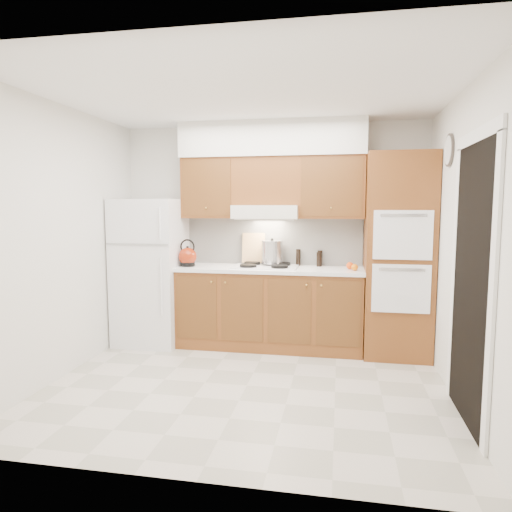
{
  "coord_description": "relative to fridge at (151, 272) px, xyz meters",
  "views": [
    {
      "loc": [
        0.82,
        -3.95,
        1.64
      ],
      "look_at": [
        0.0,
        0.45,
        1.15
      ],
      "focal_mm": 32.0,
      "sensor_mm": 36.0,
      "label": 1
    }
  ],
  "objects": [
    {
      "name": "cutting_board",
      "position": [
        1.2,
        0.29,
        0.28
      ],
      "size": [
        0.28,
        0.11,
        0.36
      ],
      "primitive_type": "cube",
      "rotation": [
        -0.21,
        0.0,
        0.08
      ],
      "color": "#D7B86E",
      "rests_on": "countertop"
    },
    {
      "name": "backsplash",
      "position": [
        1.43,
        0.34,
        0.36
      ],
      "size": [
        2.11,
        0.03,
        0.56
      ],
      "primitive_type": "cube",
      "color": "white",
      "rests_on": "countertop"
    },
    {
      "name": "wall_left",
      "position": [
        -0.4,
        -1.14,
        0.44
      ],
      "size": [
        0.02,
        3.0,
        2.6
      ],
      "primitive_type": "cube",
      "color": "silver",
      "rests_on": "floor"
    },
    {
      "name": "base_cabinets",
      "position": [
        1.43,
        0.06,
        -0.41
      ],
      "size": [
        2.11,
        0.6,
        0.9
      ],
      "primitive_type": "cube",
      "color": "brown",
      "rests_on": "floor"
    },
    {
      "name": "upper_cab_left",
      "position": [
        0.69,
        0.19,
        0.99
      ],
      "size": [
        0.63,
        0.33,
        0.7
      ],
      "primitive_type": "cube",
      "color": "brown",
      "rests_on": "wall_back"
    },
    {
      "name": "range_hood",
      "position": [
        1.38,
        0.13,
        0.71
      ],
      "size": [
        0.75,
        0.45,
        0.15
      ],
      "primitive_type": "cube",
      "color": "silver",
      "rests_on": "wall_back"
    },
    {
      "name": "condiment_b",
      "position": [
        1.99,
        0.31,
        0.17
      ],
      "size": [
        0.07,
        0.07,
        0.18
      ],
      "primitive_type": "cylinder",
      "rotation": [
        0.0,
        0.0,
        0.2
      ],
      "color": "black",
      "rests_on": "countertop"
    },
    {
      "name": "floor",
      "position": [
        1.41,
        -1.14,
        -0.86
      ],
      "size": [
        3.6,
        3.6,
        0.0
      ],
      "primitive_type": "plane",
      "color": "beige",
      "rests_on": "ground"
    },
    {
      "name": "orange_near",
      "position": [
        2.39,
        -0.05,
        0.12
      ],
      "size": [
        0.1,
        0.1,
        0.07
      ],
      "primitive_type": "sphere",
      "rotation": [
        0.0,
        0.0,
        0.42
      ],
      "color": "orange",
      "rests_on": "countertop"
    },
    {
      "name": "condiment_a",
      "position": [
        1.74,
        0.28,
        0.18
      ],
      "size": [
        0.07,
        0.07,
        0.19
      ],
      "primitive_type": "cylinder",
      "rotation": [
        0.0,
        0.0,
        -0.38
      ],
      "color": "black",
      "rests_on": "countertop"
    },
    {
      "name": "condiment_c",
      "position": [
        1.99,
        0.23,
        0.16
      ],
      "size": [
        0.07,
        0.07,
        0.17
      ],
      "primitive_type": "cylinder",
      "rotation": [
        0.0,
        0.0,
        -0.13
      ],
      "color": "black",
      "rests_on": "countertop"
    },
    {
      "name": "kettle",
      "position": [
        0.48,
        -0.04,
        0.2
      ],
      "size": [
        0.28,
        0.28,
        0.21
      ],
      "primitive_type": "sphere",
      "rotation": [
        0.0,
        0.0,
        -0.39
      ],
      "color": "maroon",
      "rests_on": "countertop"
    },
    {
      "name": "wall_clock",
      "position": [
        3.19,
        -0.59,
        1.29
      ],
      "size": [
        0.02,
        0.3,
        0.3
      ],
      "primitive_type": "cylinder",
      "rotation": [
        0.0,
        1.57,
        0.0
      ],
      "color": "#3F3833",
      "rests_on": "wall_right"
    },
    {
      "name": "countertop",
      "position": [
        1.43,
        0.05,
        0.06
      ],
      "size": [
        2.13,
        0.62,
        0.04
      ],
      "primitive_type": "cube",
      "color": "white",
      "rests_on": "base_cabinets"
    },
    {
      "name": "doorway",
      "position": [
        3.19,
        -1.49,
        0.19
      ],
      "size": [
        0.02,
        0.9,
        2.1
      ],
      "primitive_type": "cube",
      "color": "black",
      "rests_on": "floor"
    },
    {
      "name": "oven_cabinet",
      "position": [
        2.85,
        0.03,
        0.24
      ],
      "size": [
        0.7,
        0.65,
        2.2
      ],
      "primitive_type": "cube",
      "color": "brown",
      "rests_on": "floor"
    },
    {
      "name": "stock_pot",
      "position": [
        1.44,
        0.18,
        0.24
      ],
      "size": [
        0.3,
        0.3,
        0.26
      ],
      "primitive_type": "cylinder",
      "rotation": [
        0.0,
        0.0,
        0.25
      ],
      "color": "silver",
      "rests_on": "cooktop"
    },
    {
      "name": "wall_back",
      "position": [
        1.41,
        0.36,
        0.44
      ],
      "size": [
        3.6,
        0.02,
        2.6
      ],
      "primitive_type": "cube",
      "color": "silver",
      "rests_on": "floor"
    },
    {
      "name": "upper_cab_over_hood",
      "position": [
        1.38,
        0.19,
        1.06
      ],
      "size": [
        0.75,
        0.33,
        0.55
      ],
      "primitive_type": "cube",
      "color": "brown",
      "rests_on": "range_hood"
    },
    {
      "name": "cooktop",
      "position": [
        1.38,
        0.07,
        0.09
      ],
      "size": [
        0.74,
        0.5,
        0.01
      ],
      "primitive_type": "cube",
      "color": "white",
      "rests_on": "countertop"
    },
    {
      "name": "wall_right",
      "position": [
        3.21,
        -1.14,
        0.44
      ],
      "size": [
        0.02,
        3.0,
        2.6
      ],
      "primitive_type": "cube",
      "color": "silver",
      "rests_on": "floor"
    },
    {
      "name": "orange_far",
      "position": [
        2.34,
        0.05,
        0.12
      ],
      "size": [
        0.09,
        0.09,
        0.08
      ],
      "primitive_type": "sphere",
      "rotation": [
        0.0,
        0.0,
        0.08
      ],
      "color": "#FB4F0D",
      "rests_on": "countertop"
    },
    {
      "name": "upper_cab_right",
      "position": [
        2.12,
        0.19,
        0.99
      ],
      "size": [
        0.73,
        0.33,
        0.7
      ],
      "primitive_type": "cube",
      "color": "brown",
      "rests_on": "wall_back"
    },
    {
      "name": "ceiling",
      "position": [
        1.41,
        -1.14,
        1.74
      ],
      "size": [
        3.6,
        3.6,
        0.0
      ],
      "primitive_type": "plane",
      "color": "white",
      "rests_on": "wall_back"
    },
    {
      "name": "soffit",
      "position": [
        1.43,
        0.18,
        1.54
      ],
      "size": [
        2.13,
        0.36,
        0.4
      ],
      "primitive_type": "cube",
      "color": "silver",
      "rests_on": "wall_back"
    },
    {
      "name": "fridge",
      "position": [
        0.0,
        0.0,
        0.0
      ],
      "size": [
        0.75,
        0.72,
        1.72
      ],
      "primitive_type": "cube",
      "color": "white",
      "rests_on": "floor"
    }
  ]
}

